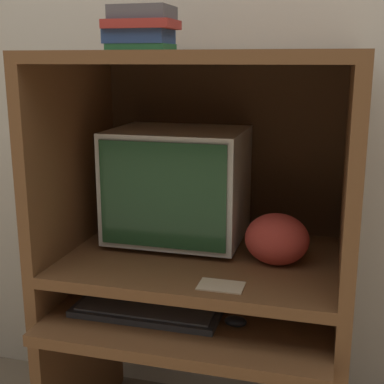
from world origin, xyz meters
The scene contains 10 objects.
wall_back centered at (0.00, 0.71, 1.30)m, with size 6.00×0.06×2.60m.
desk_base centered at (0.00, 0.27, 0.39)m, with size 0.96×0.72×0.61m.
desk_monitor_shelf centered at (0.00, 0.32, 0.73)m, with size 0.96×0.65×0.15m.
hutch_upper centered at (0.00, 0.36, 1.19)m, with size 0.96×0.65×0.66m.
crt_monitor centered at (-0.12, 0.44, 0.97)m, with size 0.46×0.37×0.40m.
keyboard centered at (-0.14, 0.13, 0.62)m, with size 0.47×0.15×0.03m.
mouse centered at (0.15, 0.14, 0.63)m, with size 0.07×0.05×0.03m.
snack_bag centered at (0.25, 0.31, 0.84)m, with size 0.20×0.15×0.17m.
book_stack centered at (-0.20, 0.31, 1.49)m, with size 0.22×0.17×0.14m.
paper_card centered at (0.12, 0.09, 0.76)m, with size 0.13×0.09×0.00m.
Camera 1 is at (0.41, -1.31, 1.40)m, focal length 50.00 mm.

